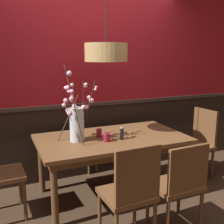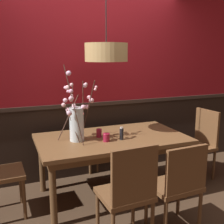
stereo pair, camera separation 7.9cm
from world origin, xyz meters
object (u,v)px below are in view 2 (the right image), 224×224
chair_near_side_left (128,190)px  candle_holder_nearer_center (106,137)px  dining_table (112,143)px  chair_far_side_right (105,131)px  chair_head_east_end (200,141)px  condiment_bottle (122,134)px  chair_near_side_right (178,183)px  candle_holder_nearer_edge (99,133)px  pendant_lamp (106,52)px  vase_with_blossoms (77,121)px  chair_far_side_left (73,135)px

chair_near_side_left → candle_holder_nearer_center: size_ratio=10.33×
dining_table → candle_holder_nearer_center: candle_holder_nearer_center is taller
candle_holder_nearer_center → chair_far_side_right: bearing=70.7°
chair_far_side_right → candle_holder_nearer_center: (-0.37, -1.05, 0.25)m
chair_near_side_left → candle_holder_nearer_center: chair_near_side_left is taller
chair_head_east_end → condiment_bottle: bearing=-172.2°
chair_near_side_right → chair_far_side_right: bearing=91.9°
candle_holder_nearer_center → condiment_bottle: (0.18, -0.00, 0.02)m
chair_head_east_end → candle_holder_nearer_center: size_ratio=10.13×
candle_holder_nearer_edge → pendant_lamp: (0.11, 0.04, 0.93)m
condiment_bottle → vase_with_blossoms: bearing=162.8°
chair_far_side_right → dining_table: bearing=-105.1°
dining_table → chair_head_east_end: bearing=1.6°
dining_table → chair_near_side_right: bearing=-71.3°
chair_far_side_left → chair_far_side_right: bearing=1.4°
chair_near_side_left → chair_head_east_end: bearing=31.7°
chair_far_side_right → pendant_lamp: size_ratio=0.89×
chair_far_side_left → condiment_bottle: (0.32, -1.04, 0.27)m
candle_holder_nearer_edge → condiment_bottle: bearing=-41.5°
chair_near_side_left → pendant_lamp: bearing=80.1°
chair_far_side_left → condiment_bottle: bearing=-73.1°
candle_holder_nearer_center → candle_holder_nearer_edge: 0.19m
chair_far_side_right → candle_holder_nearer_edge: (-0.39, -0.87, 0.25)m
chair_near_side_left → candle_holder_nearer_edge: (0.07, 0.97, 0.25)m
chair_near_side_left → condiment_bottle: (0.27, 0.78, 0.27)m
candle_holder_nearer_center → pendant_lamp: 0.96m
chair_far_side_right → candle_holder_nearer_center: size_ratio=10.26×
chair_far_side_right → condiment_bottle: size_ratio=6.45×
chair_near_side_right → candle_holder_nearer_edge: bearing=115.3°
pendant_lamp → chair_far_side_left: bearing=104.9°
chair_near_side_right → vase_with_blossoms: 1.26m
chair_near_side_right → candle_holder_nearer_center: (-0.43, 0.78, 0.27)m
chair_far_side_right → pendant_lamp: pendant_lamp is taller
chair_near_side_right → chair_far_side_left: (-0.56, 1.82, 0.02)m
chair_near_side_right → candle_holder_nearer_center: bearing=119.0°
chair_near_side_right → candle_holder_nearer_center: 0.93m
pendant_lamp → candle_holder_nearer_edge: bearing=-159.5°
candle_holder_nearer_center → condiment_bottle: condiment_bottle is taller
chair_near_side_right → chair_far_side_right: (-0.06, 1.83, 0.02)m
chair_far_side_left → chair_near_side_left: size_ratio=0.99×
chair_near_side_left → candle_holder_nearer_edge: bearing=86.1°
chair_head_east_end → vase_with_blossoms: bearing=-179.2°
condiment_bottle → chair_far_side_right: bearing=80.1°
chair_near_side_left → chair_near_side_right: bearing=0.5°
candle_holder_nearer_center → vase_with_blossoms: bearing=153.6°
chair_far_side_left → condiment_bottle: 1.12m
candle_holder_nearer_center → candle_holder_nearer_edge: size_ratio=0.95×
chair_far_side_right → pendant_lamp: bearing=-108.9°
chair_near_side_right → pendant_lamp: size_ratio=0.83×
chair_far_side_left → pendant_lamp: pendant_lamp is taller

